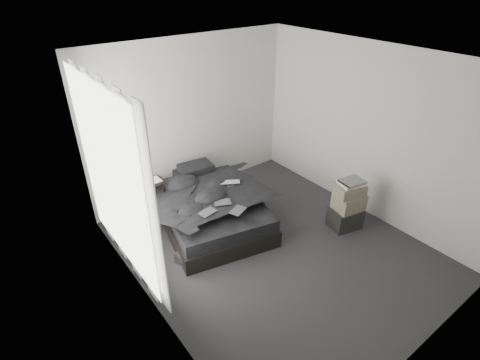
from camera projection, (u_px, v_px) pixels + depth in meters
floor at (274, 248)px, 5.29m from camera, size 3.60×4.20×0.01m
ceiling at (285, 60)px, 3.98m from camera, size 3.60×4.20×0.01m
wall_back at (192, 119)px, 6.08m from camera, size 3.60×0.01×2.60m
wall_front at (445, 260)px, 3.19m from camera, size 3.60×0.01×2.60m
wall_left at (144, 220)px, 3.69m from camera, size 0.01×4.20×2.60m
wall_right at (368, 133)px, 5.58m from camera, size 0.01×4.20×2.60m
window_left at (112, 179)px, 4.30m from camera, size 0.02×2.00×2.30m
curtain_left at (117, 183)px, 4.36m from camera, size 0.06×2.12×2.48m
bed at (211, 217)px, 5.73m from camera, size 1.77×2.11×0.25m
mattress at (211, 205)px, 5.62m from camera, size 1.71×2.05×0.20m
duvet at (211, 195)px, 5.48m from camera, size 1.68×1.84×0.22m
pillow_lower at (192, 175)px, 6.08m from camera, size 0.63×0.49×0.13m
pillow_upper at (196, 168)px, 6.03m from camera, size 0.56×0.42×0.12m
laptop at (230, 180)px, 5.61m from camera, size 0.35×0.31×0.02m
comic_a at (207, 208)px, 4.99m from camera, size 0.26×0.19×0.01m
comic_b at (222, 198)px, 5.19m from camera, size 0.28×0.24×0.01m
comic_c at (238, 206)px, 5.01m from camera, size 0.27×0.23×0.01m
side_stand at (153, 202)px, 5.66m from camera, size 0.45×0.45×0.72m
papers at (151, 181)px, 5.47m from camera, size 0.28×0.21×0.01m
floor_books at (183, 258)px, 5.01m from camera, size 0.20×0.24×0.15m
box_lower at (345, 217)px, 5.66m from camera, size 0.51×0.45×0.33m
box_mid at (349, 202)px, 5.51m from camera, size 0.47×0.40×0.25m
box_upper at (350, 189)px, 5.41m from camera, size 0.47×0.42×0.17m
art_book_white at (351, 183)px, 5.36m from camera, size 0.39×0.35×0.03m
art_book_snake at (352, 181)px, 5.34m from camera, size 0.36×0.31×0.03m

